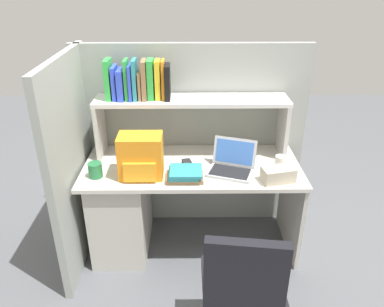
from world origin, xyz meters
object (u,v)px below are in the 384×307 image
(laptop, at_px, (232,165))
(snack_canister, at_px, (95,170))
(paper_cup, at_px, (280,162))
(computer_mouse, at_px, (187,163))
(office_chair, at_px, (241,302))
(backpack, at_px, (141,157))
(tissue_box, at_px, (278,175))

(laptop, distance_m, snack_canister, 0.96)
(laptop, xyz_separation_m, paper_cup, (0.36, 0.04, -0.00))
(computer_mouse, distance_m, paper_cup, 0.68)
(paper_cup, xyz_separation_m, office_chair, (-0.38, -0.93, -0.38))
(snack_canister, bearing_deg, backpack, 2.39)
(tissue_box, height_order, snack_canister, snack_canister)
(backpack, xyz_separation_m, paper_cup, (0.99, 0.10, -0.10))
(laptop, xyz_separation_m, backpack, (-0.64, -0.06, 0.10))
(tissue_box, height_order, office_chair, office_chair)
(computer_mouse, bearing_deg, office_chair, -88.63)
(computer_mouse, relative_size, paper_cup, 1.07)
(computer_mouse, bearing_deg, snack_canister, 178.79)
(laptop, height_order, office_chair, laptop)
(backpack, relative_size, computer_mouse, 2.93)
(computer_mouse, height_order, snack_canister, snack_canister)
(computer_mouse, height_order, tissue_box, tissue_box)
(snack_canister, bearing_deg, computer_mouse, 14.27)
(paper_cup, relative_size, tissue_box, 0.44)
(office_chair, bearing_deg, snack_canister, -33.73)
(backpack, distance_m, tissue_box, 0.95)
(computer_mouse, xyz_separation_m, tissue_box, (0.62, -0.24, 0.03))
(backpack, height_order, tissue_box, backpack)
(tissue_box, xyz_separation_m, office_chair, (-0.32, -0.74, -0.39))
(computer_mouse, bearing_deg, laptop, -30.83)
(laptop, relative_size, backpack, 1.24)
(paper_cup, xyz_separation_m, tissue_box, (-0.05, -0.19, 0.00))
(computer_mouse, height_order, office_chair, office_chair)
(paper_cup, bearing_deg, laptop, -173.41)
(computer_mouse, xyz_separation_m, snack_canister, (-0.64, -0.16, 0.04))
(backpack, distance_m, computer_mouse, 0.38)
(backpack, bearing_deg, snack_canister, -177.61)
(laptop, xyz_separation_m, snack_canister, (-0.96, -0.08, 0.00))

